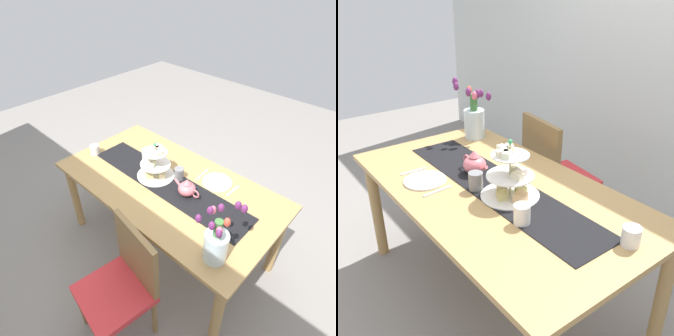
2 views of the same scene
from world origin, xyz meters
TOP-DOWN VIEW (x-y plane):
  - ground_plane at (0.00, 0.00)m, footprint 8.00×8.00m
  - dining_table at (0.00, 0.00)m, footprint 1.75×0.94m
  - chair_left at (-0.27, 0.70)m, footprint 0.48×0.48m
  - table_runner at (0.00, 0.01)m, footprint 1.43×0.30m
  - tiered_cake_stand at (0.13, 0.00)m, footprint 0.30×0.30m
  - teapot at (-0.20, 0.00)m, footprint 0.24×0.13m
  - tulip_vase at (-0.67, 0.31)m, footprint 0.21×0.20m
  - cream_jug at (0.74, 0.15)m, footprint 0.08×0.08m
  - dinner_plate_left at (-0.28, -0.27)m, footprint 0.23×0.23m
  - fork_left at (-0.43, -0.27)m, footprint 0.02×0.15m
  - knife_left at (-0.14, -0.27)m, footprint 0.03×0.17m
  - mug_grey at (-0.03, -0.10)m, footprint 0.08×0.08m
  - mug_white_text at (0.35, -0.11)m, footprint 0.08×0.08m

SIDE VIEW (x-z plane):
  - ground_plane at x=0.00m, z-range 0.00..0.00m
  - chair_left at x=-0.27m, z-range 0.05..0.96m
  - dining_table at x=0.00m, z-range 0.27..1.01m
  - table_runner at x=0.00m, z-range 0.74..0.74m
  - fork_left at x=-0.43m, z-range 0.74..0.75m
  - knife_left at x=-0.14m, z-range 0.74..0.75m
  - dinner_plate_left at x=-0.28m, z-range 0.74..0.75m
  - cream_jug at x=0.74m, z-range 0.74..0.83m
  - mug_white_text at x=0.35m, z-range 0.74..0.84m
  - mug_grey at x=-0.03m, z-range 0.74..0.84m
  - teapot at x=-0.20m, z-range 0.73..0.87m
  - tiered_cake_stand at x=0.13m, z-range 0.69..0.99m
  - tulip_vase at x=-0.67m, z-range 0.67..1.09m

